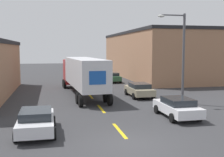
# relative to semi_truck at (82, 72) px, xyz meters

# --- Properties ---
(ground_plane) EXTENTS (160.00, 160.00, 0.00)m
(ground_plane) POSITION_rel_semi_truck_xyz_m (0.66, -15.41, -2.24)
(ground_plane) COLOR #333335
(road_centerline) EXTENTS (0.20, 15.01, 0.01)m
(road_centerline) POSITION_rel_semi_truck_xyz_m (0.66, -7.09, -2.24)
(road_centerline) COLOR gold
(road_centerline) RESTS_ON ground_plane
(warehouse_right) EXTENTS (13.59, 27.64, 7.33)m
(warehouse_right) POSITION_rel_semi_truck_xyz_m (15.03, 16.26, 1.43)
(warehouse_right) COLOR #9E7051
(warehouse_right) RESTS_ON ground_plane
(semi_truck) EXTENTS (3.53, 13.97, 3.69)m
(semi_truck) POSITION_rel_semi_truck_xyz_m (0.00, 0.00, 0.00)
(semi_truck) COLOR #B21919
(semi_truck) RESTS_ON ground_plane
(parked_car_right_near) EXTENTS (2.07, 4.27, 1.33)m
(parked_car_right_near) POSITION_rel_semi_truck_xyz_m (5.21, -10.83, -1.54)
(parked_car_right_near) COLOR silver
(parked_car_right_near) RESTS_ON ground_plane
(parked_car_right_mid) EXTENTS (2.07, 4.27, 1.33)m
(parked_car_right_mid) POSITION_rel_semi_truck_xyz_m (5.21, -2.51, -1.54)
(parked_car_right_mid) COLOR tan
(parked_car_right_mid) RESTS_ON ground_plane
(parked_car_left_near) EXTENTS (2.07, 4.27, 1.33)m
(parked_car_left_near) POSITION_rel_semi_truck_xyz_m (-3.88, -12.62, -1.54)
(parked_car_left_near) COLOR silver
(parked_car_left_near) RESTS_ON ground_plane
(parked_car_right_far) EXTENTS (2.07, 4.27, 1.33)m
(parked_car_right_far) POSITION_rel_semi_truck_xyz_m (5.21, 10.04, -1.54)
(parked_car_right_far) COLOR #2D5B38
(parked_car_right_far) RESTS_ON ground_plane
(street_lamp) EXTENTS (2.40, 0.32, 7.47)m
(street_lamp) POSITION_rel_semi_truck_xyz_m (7.44, -6.50, 2.11)
(street_lamp) COLOR #4C4C51
(street_lamp) RESTS_ON ground_plane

